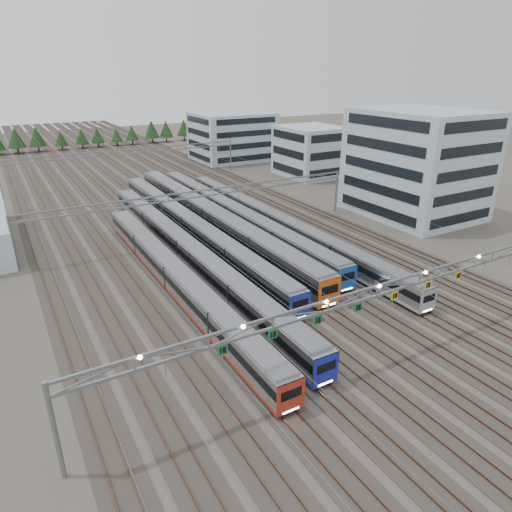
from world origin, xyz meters
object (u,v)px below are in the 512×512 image
depot_bldg_north (232,137)px  train_f (276,223)px  train_a (175,277)px  gantry_mid (202,199)px  gantry_far (127,156)px  train_e (233,214)px  train_b (186,250)px  depot_bldg_mid (311,151)px  train_d (211,218)px  gantry_near (377,294)px  train_c (190,226)px  depot_bldg_south (417,164)px

depot_bldg_north → train_f: bearing=-110.9°
train_a → depot_bldg_north: (46.71, 75.31, 4.88)m
gantry_mid → gantry_far: bearing=90.0°
train_a → train_e: 26.31m
train_b → train_f: bearing=13.9°
gantry_far → depot_bldg_mid: (43.04, -15.97, -0.21)m
train_f → depot_bldg_north: bearing=69.1°
gantry_mid → depot_bldg_north: size_ratio=2.56×
train_b → depot_bldg_mid: depot_bldg_mid is taller
train_d → train_a: bearing=-125.8°
gantry_near → depot_bldg_north: depot_bldg_north is taller
depot_bldg_mid → train_f: bearing=-133.0°
train_d → train_e: (4.50, 0.50, -0.21)m
train_a → train_c: train_c is taller
train_d → gantry_far: 43.51m
gantry_far → depot_bldg_south: bearing=-53.2°
train_e → depot_bldg_mid: 45.29m
depot_bldg_mid → train_d: bearing=-146.2°
train_e → gantry_far: size_ratio=1.10×
train_e → train_f: (4.50, -7.25, -0.21)m
gantry_near → gantry_mid: bearing=89.9°
train_c → depot_bldg_north: bearing=57.0°
depot_bldg_south → depot_bldg_mid: size_ratio=1.38×
train_a → train_e: (18.00, 19.19, 0.13)m
train_a → train_e: bearing=46.8°
depot_bldg_south → depot_bldg_north: size_ratio=1.00×
train_e → depot_bldg_south: size_ratio=2.81×
train_a → depot_bldg_south: 52.34m
train_c → gantry_mid: (2.25, -0.19, 4.32)m
train_c → train_f: (13.50, -5.20, -0.17)m
train_c → gantry_mid: 4.87m
train_c → depot_bldg_south: depot_bldg_south is taller
gantry_far → depot_bldg_north: (35.46, 13.36, 0.48)m
train_b → gantry_mid: (6.75, 9.48, 4.36)m
train_a → train_d: train_d is taller
gantry_far → depot_bldg_north: depot_bldg_north is taller
train_a → depot_bldg_north: size_ratio=2.38×
train_b → gantry_near: bearing=-77.7°
gantry_far → depot_bldg_south: (39.79, -53.26, 3.23)m
depot_bldg_north → depot_bldg_mid: bearing=-75.5°
train_b → depot_bldg_south: (46.54, 1.21, 7.59)m
train_a → gantry_far: (11.25, 61.95, 4.40)m
train_d → depot_bldg_south: 39.53m
train_b → train_d: 14.38m
train_a → depot_bldg_south: size_ratio=2.38×
train_c → depot_bldg_mid: 53.85m
train_f → depot_bldg_south: depot_bldg_south is taller
train_c → gantry_near: bearing=-86.9°
depot_bldg_mid → gantry_mid: bearing=-146.0°
train_c → depot_bldg_north: size_ratio=2.88×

